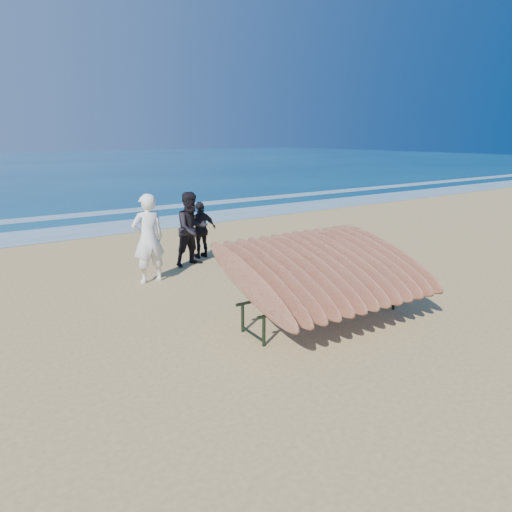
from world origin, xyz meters
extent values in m
plane|color=tan|center=(0.00, 0.00, 0.00)|extent=(120.00, 120.00, 0.00)
plane|color=white|center=(0.00, 10.00, 0.01)|extent=(160.00, 160.00, 0.00)
plane|color=white|center=(0.00, 13.50, 0.01)|extent=(160.00, 160.00, 0.00)
cylinder|color=black|center=(-1.02, -0.89, 0.25)|extent=(0.06, 0.06, 0.50)
cylinder|color=black|center=(1.94, -1.01, 0.25)|extent=(0.06, 0.06, 0.50)
cylinder|color=black|center=(-0.99, -0.24, 0.25)|extent=(0.06, 0.06, 0.50)
cylinder|color=black|center=(1.97, -0.36, 0.25)|extent=(0.06, 0.06, 0.50)
cylinder|color=black|center=(0.46, -0.95, 0.50)|extent=(3.20, 0.18, 0.06)
cylinder|color=black|center=(0.49, -0.30, 0.50)|extent=(3.20, 0.18, 0.06)
cylinder|color=black|center=(-1.00, -0.57, 0.08)|extent=(0.07, 0.65, 0.04)
cylinder|color=black|center=(1.95, -0.68, 0.08)|extent=(0.07, 0.65, 0.04)
ellipsoid|color=#600F06|center=(-1.07, -0.57, 0.97)|extent=(0.18, 2.77, 1.24)
ellipsoid|color=#600F06|center=(-0.82, -0.58, 0.97)|extent=(0.18, 2.77, 1.24)
ellipsoid|color=#600F06|center=(-0.56, -0.59, 0.97)|extent=(0.18, 2.77, 1.24)
ellipsoid|color=#600F06|center=(-0.30, -0.60, 0.97)|extent=(0.18, 2.77, 1.24)
ellipsoid|color=#600F06|center=(-0.04, -0.61, 0.97)|extent=(0.18, 2.77, 1.24)
ellipsoid|color=#600F06|center=(0.22, -0.62, 0.97)|extent=(0.18, 2.77, 1.24)
ellipsoid|color=#600F06|center=(0.48, -0.63, 0.97)|extent=(0.18, 2.77, 1.24)
ellipsoid|color=#600F06|center=(0.73, -0.64, 0.97)|extent=(0.18, 2.77, 1.24)
ellipsoid|color=#600F06|center=(0.99, -0.65, 0.97)|extent=(0.18, 2.77, 1.24)
ellipsoid|color=#600F06|center=(1.25, -0.66, 0.97)|extent=(0.18, 2.77, 1.24)
ellipsoid|color=#600F06|center=(1.51, -0.67, 0.97)|extent=(0.18, 2.77, 1.24)
ellipsoid|color=#600F06|center=(1.77, -0.68, 0.97)|extent=(0.18, 2.77, 1.24)
ellipsoid|color=#600F06|center=(2.02, -0.69, 0.97)|extent=(0.18, 2.77, 1.24)
imported|color=white|center=(-1.22, 3.24, 1.00)|extent=(0.73, 0.48, 2.00)
imported|color=black|center=(0.21, 3.95, 0.94)|extent=(0.99, 0.82, 1.87)
imported|color=black|center=(0.75, 4.50, 0.76)|extent=(0.91, 0.41, 1.53)
camera|label=1|loc=(-4.85, -6.25, 3.21)|focal=32.00mm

